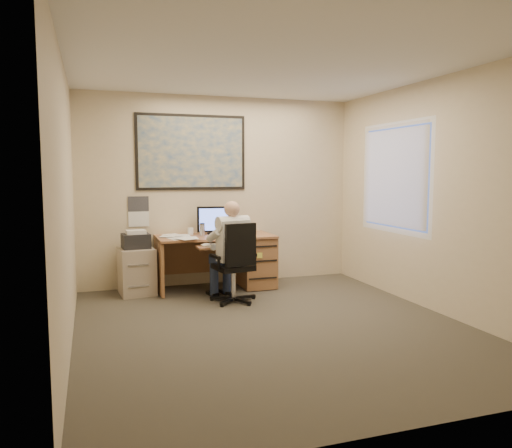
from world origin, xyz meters
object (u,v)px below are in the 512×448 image
object	(u,v)px
desk	(238,256)
filing_cabinet	(137,267)
person	(233,251)
office_chair	(234,279)

from	to	relation	value
desk	filing_cabinet	size ratio (longest dim) A/B	1.86
person	office_chair	bearing A→B (deg)	-107.10
filing_cabinet	person	bearing A→B (deg)	-39.63
filing_cabinet	person	xyz separation A→B (m)	(1.12, -0.77, 0.27)
desk	office_chair	size ratio (longest dim) A/B	1.58
desk	office_chair	xyz separation A→B (m)	(-0.30, -0.82, -0.15)
filing_cabinet	desk	bearing A→B (deg)	-6.20
filing_cabinet	person	world-z (taller)	person
filing_cabinet	office_chair	bearing A→B (deg)	-42.40
office_chair	filing_cabinet	bearing A→B (deg)	134.09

